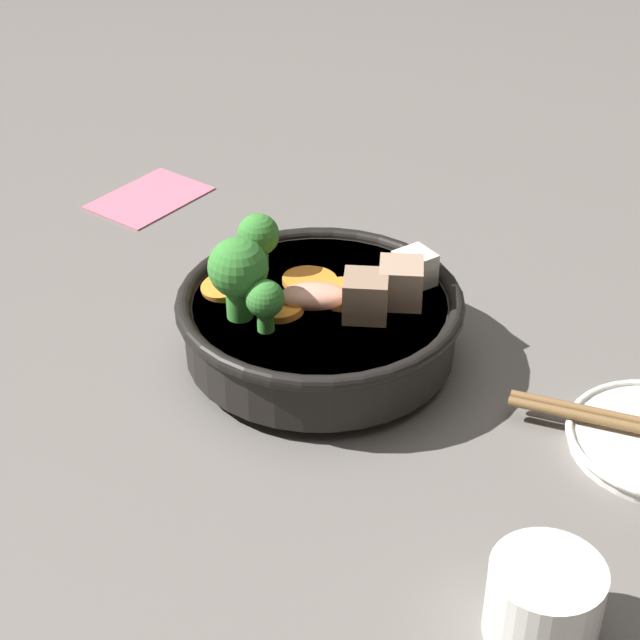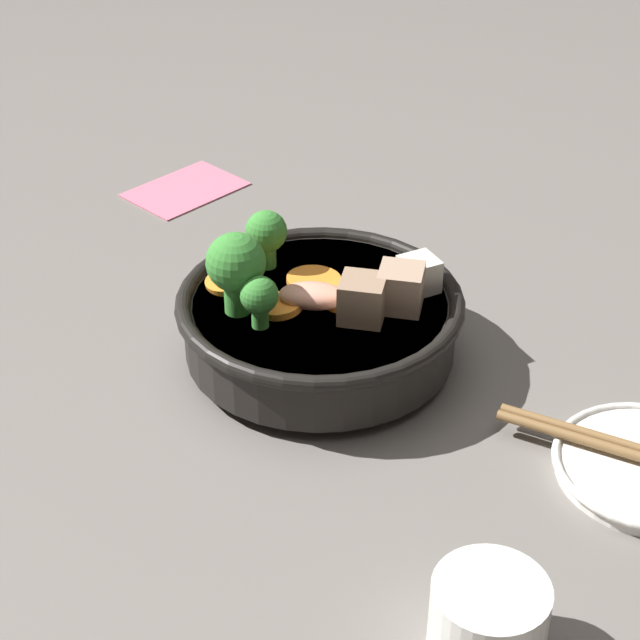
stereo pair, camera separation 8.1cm
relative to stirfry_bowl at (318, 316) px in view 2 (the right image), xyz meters
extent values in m
plane|color=slate|center=(0.00, 0.00, -0.04)|extent=(3.00, 3.00, 0.00)
cylinder|color=black|center=(0.00, 0.00, -0.03)|extent=(0.11, 0.11, 0.01)
cylinder|color=black|center=(0.00, 0.00, -0.01)|extent=(0.21, 0.21, 0.04)
torus|color=black|center=(0.00, 0.00, 0.01)|extent=(0.22, 0.22, 0.01)
cylinder|color=brown|center=(0.00, 0.00, 0.00)|extent=(0.19, 0.19, 0.02)
cylinder|color=orange|center=(-0.01, 0.01, 0.02)|extent=(0.06, 0.06, 0.01)
cylinder|color=orange|center=(0.03, -0.02, 0.02)|extent=(0.04, 0.04, 0.01)
cylinder|color=orange|center=(0.02, -0.07, 0.02)|extent=(0.05, 0.05, 0.01)
cylinder|color=orange|center=(-0.02, -0.02, 0.02)|extent=(0.05, 0.05, 0.01)
cylinder|color=green|center=(0.05, -0.04, 0.03)|extent=(0.02, 0.02, 0.03)
sphere|color=#388433|center=(0.05, -0.04, 0.05)|extent=(0.04, 0.04, 0.04)
cylinder|color=green|center=(0.05, -0.01, 0.02)|extent=(0.01, 0.01, 0.02)
sphere|color=#388433|center=(0.05, -0.01, 0.04)|extent=(0.03, 0.03, 0.03)
cylinder|color=green|center=(-0.02, -0.06, 0.02)|extent=(0.01, 0.01, 0.02)
sphere|color=#388433|center=(-0.02, -0.06, 0.04)|extent=(0.03, 0.03, 0.03)
cube|color=silver|center=(-0.06, 0.05, 0.03)|extent=(0.04, 0.04, 0.03)
cube|color=#9E7F66|center=(0.00, 0.04, 0.03)|extent=(0.04, 0.04, 0.03)
cube|color=tan|center=(-0.03, 0.05, 0.03)|extent=(0.04, 0.04, 0.03)
ellipsoid|color=#EA9E84|center=(0.01, 0.00, 0.02)|extent=(0.05, 0.06, 0.02)
cylinder|color=white|center=(0.17, 0.24, -0.01)|extent=(0.07, 0.07, 0.05)
cylinder|color=brown|center=(0.17, 0.24, 0.00)|extent=(0.06, 0.06, 0.00)
cube|color=#D16B84|center=(-0.16, -0.28, -0.04)|extent=(0.12, 0.09, 0.00)
camera|label=1|loc=(0.59, 0.33, 0.45)|focal=60.00mm
camera|label=2|loc=(0.55, 0.40, 0.45)|focal=60.00mm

